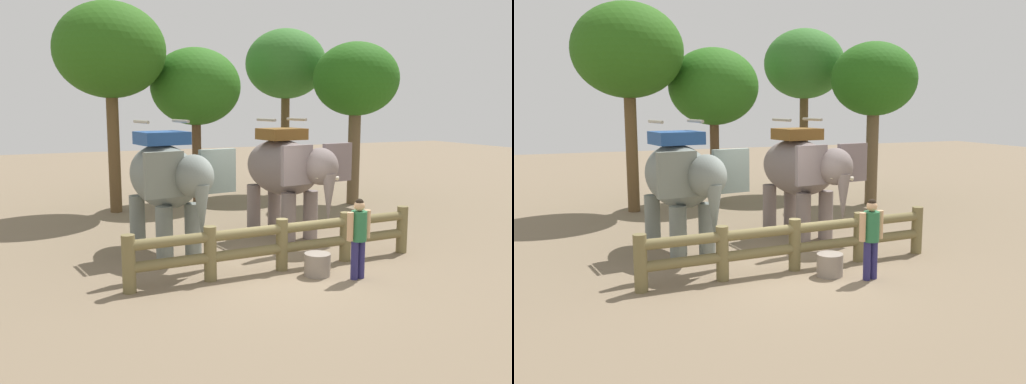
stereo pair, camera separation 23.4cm
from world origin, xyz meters
TOP-DOWN VIEW (x-y plane):
  - ground_plane at (0.00, 0.00)m, footprint 60.00×60.00m
  - log_fence at (-0.00, 0.18)m, footprint 6.36×0.51m
  - elephant_near_left at (-1.77, 2.28)m, footprint 1.99×3.50m
  - elephant_center at (1.41, 2.81)m, footprint 1.96×3.49m
  - tourist_woman_in_black at (1.08, -0.89)m, footprint 0.55×0.34m
  - tree_far_left at (5.49, 5.96)m, footprint 2.78×2.78m
  - tree_back_center at (0.77, 8.18)m, footprint 2.95×2.95m
  - tree_far_right at (4.43, 8.93)m, footprint 2.94×2.94m
  - tree_deep_back at (-2.02, 7.64)m, footprint 3.30×3.30m
  - feed_bucket at (0.48, -0.40)m, footprint 0.51×0.51m

SIDE VIEW (x-z plane):
  - ground_plane at x=0.00m, z-range 0.00..0.00m
  - feed_bucket at x=0.48m, z-range 0.00..0.44m
  - log_fence at x=0.00m, z-range 0.08..1.13m
  - tourist_woman_in_black at x=1.08m, z-range 0.12..1.67m
  - elephant_center at x=1.41m, z-range 0.18..3.13m
  - elephant_near_left at x=-1.77m, z-range 0.18..3.14m
  - tree_back_center at x=0.77m, z-range 1.27..6.39m
  - tree_far_left at x=5.49m, z-range 1.39..6.67m
  - tree_far_right at x=4.43m, z-range 1.69..7.67m
  - tree_deep_back at x=-2.02m, z-range 1.69..7.96m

